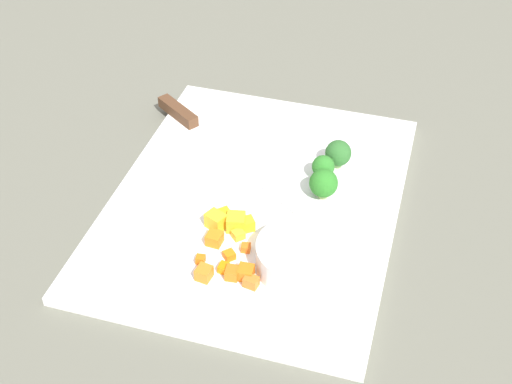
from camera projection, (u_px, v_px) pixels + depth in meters
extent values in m
plane|color=#656658|center=(256.00, 205.00, 0.90)|extent=(4.00, 4.00, 0.00)
cube|color=white|center=(256.00, 201.00, 0.90)|extent=(0.45, 0.36, 0.01)
cylinder|color=white|center=(301.00, 256.00, 0.80)|extent=(0.10, 0.10, 0.03)
cube|color=silver|center=(276.00, 191.00, 0.90)|extent=(0.12, 0.16, 0.00)
cube|color=#553520|center=(178.00, 111.00, 1.03)|extent=(0.06, 0.08, 0.02)
cube|color=orange|center=(226.00, 255.00, 0.81)|extent=(0.02, 0.02, 0.01)
cube|color=orange|center=(204.00, 273.00, 0.79)|extent=(0.02, 0.02, 0.02)
cube|color=orange|center=(251.00, 282.00, 0.78)|extent=(0.02, 0.02, 0.01)
cube|color=orange|center=(246.00, 248.00, 0.82)|extent=(0.01, 0.01, 0.01)
cube|color=orange|center=(201.00, 259.00, 0.81)|extent=(0.01, 0.01, 0.01)
cube|color=orange|center=(214.00, 239.00, 0.83)|extent=(0.02, 0.02, 0.01)
cube|color=orange|center=(232.00, 273.00, 0.79)|extent=(0.02, 0.02, 0.01)
cube|color=orange|center=(226.00, 268.00, 0.80)|extent=(0.01, 0.01, 0.01)
cube|color=orange|center=(246.00, 272.00, 0.79)|extent=(0.02, 0.02, 0.01)
cube|color=yellow|center=(225.00, 215.00, 0.86)|extent=(0.02, 0.02, 0.01)
cube|color=yellow|center=(247.00, 224.00, 0.85)|extent=(0.02, 0.02, 0.02)
cube|color=yellow|center=(216.00, 221.00, 0.85)|extent=(0.03, 0.03, 0.02)
cube|color=yellow|center=(236.00, 222.00, 0.85)|extent=(0.03, 0.03, 0.02)
cube|color=yellow|center=(240.00, 235.00, 0.84)|extent=(0.02, 0.02, 0.01)
cylinder|color=#84AF65|center=(337.00, 162.00, 0.94)|extent=(0.01, 0.01, 0.01)
sphere|color=#2E692C|center=(338.00, 153.00, 0.93)|extent=(0.04, 0.04, 0.04)
cylinder|color=#98AE6C|center=(323.00, 193.00, 0.89)|extent=(0.01, 0.01, 0.01)
sphere|color=#2D7C26|center=(324.00, 183.00, 0.88)|extent=(0.04, 0.04, 0.04)
cylinder|color=#80B869|center=(323.00, 175.00, 0.92)|extent=(0.01, 0.01, 0.01)
sphere|color=#2E7C28|center=(323.00, 166.00, 0.91)|extent=(0.03, 0.03, 0.03)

